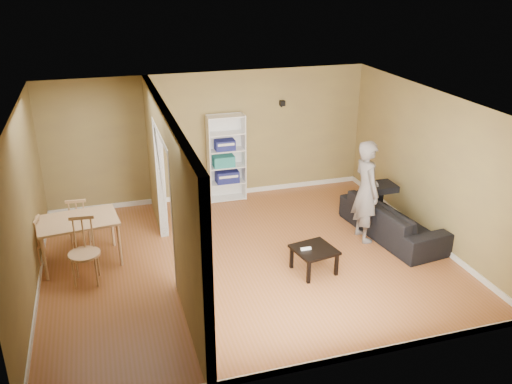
% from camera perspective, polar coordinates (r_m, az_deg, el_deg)
% --- Properties ---
extents(room_shell, '(6.50, 6.50, 6.50)m').
position_cam_1_polar(room_shell, '(8.43, -0.91, 0.60)').
color(room_shell, '#9C5A38').
rests_on(room_shell, ground).
extents(partition, '(0.22, 5.50, 2.60)m').
position_cam_1_polar(partition, '(8.21, -9.00, -0.30)').
color(partition, olive).
rests_on(partition, ground).
extents(wall_speaker, '(0.10, 0.10, 0.10)m').
position_cam_1_polar(wall_speaker, '(11.13, 2.79, 9.31)').
color(wall_speaker, black).
rests_on(wall_speaker, room_shell).
extents(sofa, '(2.28, 1.21, 0.83)m').
position_cam_1_polar(sofa, '(9.88, 14.21, -2.28)').
color(sofa, black).
rests_on(sofa, ground).
extents(person, '(0.77, 0.61, 2.12)m').
position_cam_1_polar(person, '(9.42, 11.60, 0.97)').
color(person, slate).
rests_on(person, ground).
extents(bookshelf, '(0.75, 0.33, 1.78)m').
position_cam_1_polar(bookshelf, '(11.00, -3.19, 3.65)').
color(bookshelf, white).
rests_on(bookshelf, ground).
extents(paper_box_navy_a, '(0.46, 0.30, 0.24)m').
position_cam_1_polar(paper_box_navy_a, '(11.09, -3.07, 1.66)').
color(paper_box_navy_a, navy).
rests_on(paper_box_navy_a, bookshelf).
extents(paper_box_teal, '(0.42, 0.28, 0.22)m').
position_cam_1_polar(paper_box_teal, '(10.96, -3.43, 3.28)').
color(paper_box_teal, '#145356').
rests_on(paper_box_teal, bookshelf).
extents(paper_box_navy_b, '(0.39, 0.26, 0.20)m').
position_cam_1_polar(paper_box_navy_b, '(10.86, -3.31, 4.98)').
color(paper_box_navy_b, navy).
rests_on(paper_box_navy_b, bookshelf).
extents(coffee_table, '(0.61, 0.61, 0.41)m').
position_cam_1_polar(coffee_table, '(8.55, 6.14, -6.30)').
color(coffee_table, black).
rests_on(coffee_table, ground).
extents(game_controller, '(0.17, 0.04, 0.03)m').
position_cam_1_polar(game_controller, '(8.46, 5.27, -5.96)').
color(game_controller, white).
rests_on(game_controller, coffee_table).
extents(dining_table, '(1.23, 0.82, 0.77)m').
position_cam_1_polar(dining_table, '(9.05, -18.26, -3.21)').
color(dining_table, tan).
rests_on(dining_table, ground).
extents(chair_left, '(0.46, 0.46, 0.87)m').
position_cam_1_polar(chair_left, '(9.28, -22.67, -5.00)').
color(chair_left, tan).
rests_on(chair_left, ground).
extents(chair_near, '(0.51, 0.51, 1.03)m').
position_cam_1_polar(chair_near, '(8.54, -17.65, -6.06)').
color(chair_near, tan).
rests_on(chair_near, ground).
extents(chair_far, '(0.45, 0.45, 0.93)m').
position_cam_1_polar(chair_far, '(9.70, -18.10, -2.91)').
color(chair_far, tan).
rests_on(chair_far, ground).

